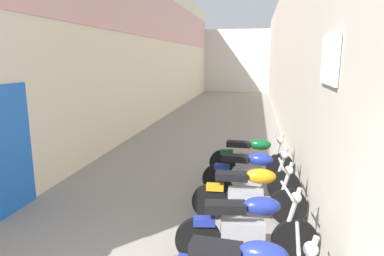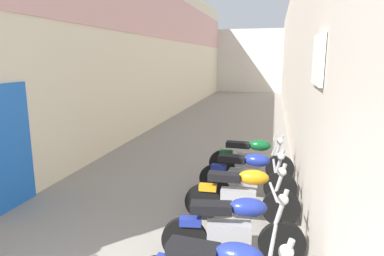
{
  "view_description": "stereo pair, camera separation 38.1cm",
  "coord_description": "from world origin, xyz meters",
  "px_view_note": "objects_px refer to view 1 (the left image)",
  "views": [
    {
      "loc": [
        1.59,
        -1.45,
        2.62
      ],
      "look_at": [
        0.19,
        5.97,
        1.06
      ],
      "focal_mm": 31.82,
      "sensor_mm": 36.0,
      "label": 1
    },
    {
      "loc": [
        1.96,
        -1.37,
        2.62
      ],
      "look_at": [
        0.19,
        5.97,
        1.06
      ],
      "focal_mm": 31.82,
      "sensor_mm": 36.0,
      "label": 2
    }
  ],
  "objects_px": {
    "motorcycle_third": "(249,192)",
    "motorcycle_fourth": "(251,173)",
    "motorcycle_second": "(247,226)",
    "motorcycle_fifth": "(251,156)"
  },
  "relations": [
    {
      "from": "motorcycle_fourth",
      "to": "motorcycle_fifth",
      "type": "distance_m",
      "value": 1.11
    },
    {
      "from": "motorcycle_third",
      "to": "motorcycle_fourth",
      "type": "height_order",
      "value": "same"
    },
    {
      "from": "motorcycle_second",
      "to": "motorcycle_fifth",
      "type": "bearing_deg",
      "value": 90.0
    },
    {
      "from": "motorcycle_third",
      "to": "motorcycle_fourth",
      "type": "bearing_deg",
      "value": 90.0
    },
    {
      "from": "motorcycle_third",
      "to": "motorcycle_fourth",
      "type": "relative_size",
      "value": 1.0
    },
    {
      "from": "motorcycle_second",
      "to": "motorcycle_third",
      "type": "relative_size",
      "value": 0.99
    },
    {
      "from": "motorcycle_fifth",
      "to": "motorcycle_second",
      "type": "bearing_deg",
      "value": -90.0
    },
    {
      "from": "motorcycle_second",
      "to": "motorcycle_third",
      "type": "height_order",
      "value": "same"
    },
    {
      "from": "motorcycle_fourth",
      "to": "motorcycle_fifth",
      "type": "xyz_separation_m",
      "value": [
        0.0,
        1.11,
        0.0
      ]
    },
    {
      "from": "motorcycle_second",
      "to": "motorcycle_fifth",
      "type": "relative_size",
      "value": 0.99
    }
  ]
}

